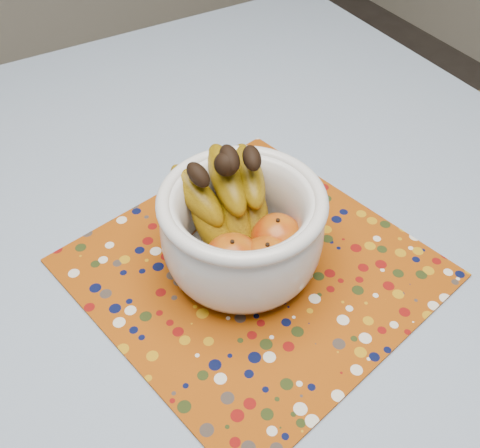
# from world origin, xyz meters

# --- Properties ---
(table) EXTENTS (1.20, 1.20, 0.75)m
(table) POSITION_xyz_m (0.00, 0.00, 0.67)
(table) COLOR brown
(table) RESTS_ON ground
(tablecloth) EXTENTS (1.32, 1.32, 0.01)m
(tablecloth) POSITION_xyz_m (0.00, 0.00, 0.76)
(tablecloth) COLOR slate
(tablecloth) RESTS_ON table
(placemat) EXTENTS (0.48, 0.48, 0.00)m
(placemat) POSITION_xyz_m (0.06, -0.06, 0.76)
(placemat) COLOR #8A3A07
(placemat) RESTS_ON tablecloth
(fruit_bowl) EXTENTS (0.21, 0.22, 0.17)m
(fruit_bowl) POSITION_xyz_m (0.05, -0.04, 0.84)
(fruit_bowl) COLOR silver
(fruit_bowl) RESTS_ON placemat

